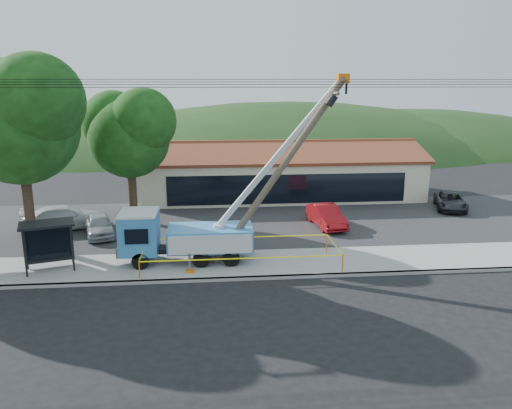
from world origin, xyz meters
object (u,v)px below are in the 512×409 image
Objects in this scene: bus_shelter at (48,235)px; car_dark at (450,210)px; leaning_pole at (284,164)px; car_red at (326,228)px; car_silver at (100,237)px; utility_truck at (185,233)px; car_white at (66,230)px.

car_dark is at bearing 3.91° from bus_shelter.
leaning_pole is 17.73m from car_dark.
car_red is 10.78m from car_dark.
car_dark is (24.43, 4.25, 0.00)m from car_silver.
car_dark is (13.90, 9.68, -5.24)m from leaning_pole.
bus_shelter is 6.05m from car_silver.
utility_truck is 6.25m from leaning_pole.
leaning_pole reaches higher than car_dark.
utility_truck is 4.04× the size of bus_shelter.
bus_shelter is at bearing -179.14° from leaning_pole.
car_silver is 0.89× the size of car_dark.
car_red is at bearing -141.77° from car_dark.
bus_shelter is at bearing -175.46° from utility_truck.
utility_truck is 7.61m from car_silver.
utility_truck reaches higher than bus_shelter.
car_red is (8.83, 5.74, -1.66)m from utility_truck.
utility_truck is 6.69m from bus_shelter.
leaning_pole reaches higher than car_red.
leaning_pole is 3.29× the size of bus_shelter.
car_red is at bearing -113.50° from car_white.
utility_truck is at bearing -154.38° from car_red.
car_silver is at bearing -151.30° from car_dark.
bus_shelter is at bearing 169.65° from car_white.
car_silver is 24.79m from car_dark.
leaning_pole is 8.86m from car_red.
bus_shelter is 16.83m from car_red.
bus_shelter is 0.68× the size of car_red.
utility_truck is at bearing -12.55° from bus_shelter.
car_silver is (-5.42, 5.07, -1.66)m from utility_truck.
car_red is 16.77m from car_white.
car_red is at bearing 58.56° from leaning_pole.
bus_shelter reaches higher than car_white.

